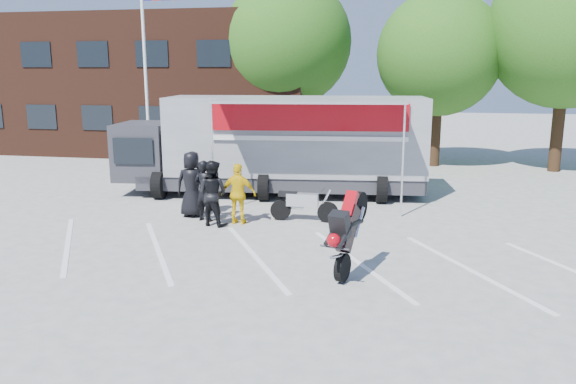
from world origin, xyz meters
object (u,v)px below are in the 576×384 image
(flagpole, at_px, (150,49))
(transporter_truck, at_px, (282,194))
(tree_right, at_px, (568,30))
(parked_motorcycle, at_px, (304,221))
(stunt_bike_rider, at_px, (354,272))
(spectator_leather_b, at_px, (205,191))
(spectator_leather_c, at_px, (212,193))
(tree_left, at_px, (287,42))
(tree_mid, at_px, (439,54))
(spectator_hivis, at_px, (238,194))
(spectator_leather_a, at_px, (192,184))

(flagpole, relative_size, transporter_truck, 0.76)
(tree_right, xyz_separation_m, transporter_truck, (-10.55, -6.83, -5.88))
(transporter_truck, xyz_separation_m, parked_motorcycle, (1.36, -3.38, 0.00))
(stunt_bike_rider, bearing_deg, spectator_leather_b, 159.79)
(tree_right, distance_m, parked_motorcycle, 14.94)
(tree_right, distance_m, stunt_bike_rider, 17.04)
(flagpole, height_order, tree_right, tree_right)
(flagpole, distance_m, spectator_leather_c, 9.07)
(tree_left, relative_size, tree_mid, 1.13)
(spectator_hivis, bearing_deg, parked_motorcycle, -159.46)
(stunt_bike_rider, xyz_separation_m, spectator_leather_c, (-4.17, 3.06, 0.91))
(stunt_bike_rider, height_order, spectator_hivis, spectator_hivis)
(parked_motorcycle, bearing_deg, flagpole, 51.09)
(flagpole, height_order, transporter_truck, flagpole)
(tree_mid, distance_m, spectator_leather_c, 13.95)
(transporter_truck, xyz_separation_m, spectator_hivis, (-0.39, -4.00, 0.86))
(tree_mid, bearing_deg, spectator_leather_c, -119.67)
(transporter_truck, bearing_deg, spectator_leather_a, -125.63)
(tree_mid, bearing_deg, tree_right, -5.71)
(stunt_bike_rider, bearing_deg, spectator_hivis, 153.48)
(transporter_truck, distance_m, spectator_leather_a, 4.10)
(tree_left, distance_m, stunt_bike_rider, 17.23)
(tree_mid, bearing_deg, flagpole, -156.03)
(tree_right, bearing_deg, spectator_hivis, -135.27)
(spectator_leather_b, bearing_deg, stunt_bike_rider, 156.48)
(tree_right, height_order, spectator_leather_c, tree_right)
(flagpole, relative_size, tree_right, 0.88)
(tree_left, height_order, spectator_leather_a, tree_left)
(parked_motorcycle, height_order, spectator_leather_a, spectator_leather_a)
(transporter_truck, xyz_separation_m, spectator_leather_c, (-1.06, -4.27, 0.91))
(spectator_leather_a, distance_m, spectator_hivis, 1.65)
(stunt_bike_rider, bearing_deg, spectator_leather_c, 160.76)
(spectator_leather_b, relative_size, spectator_hivis, 1.02)
(spectator_leather_a, relative_size, spectator_leather_b, 1.11)
(tree_left, distance_m, spectator_leather_c, 13.44)
(spectator_leather_b, bearing_deg, tree_left, -76.19)
(spectator_leather_c, height_order, spectator_hivis, spectator_leather_c)
(spectator_leather_b, bearing_deg, transporter_truck, -96.53)
(transporter_truck, relative_size, parked_motorcycle, 5.30)
(tree_left, distance_m, spectator_leather_b, 13.08)
(stunt_bike_rider, xyz_separation_m, spectator_hivis, (-3.50, 3.32, 0.86))
(stunt_bike_rider, bearing_deg, spectator_leather_a, 159.72)
(flagpole, xyz_separation_m, spectator_leather_a, (3.75, -5.81, -4.08))
(spectator_leather_a, xyz_separation_m, spectator_leather_b, (0.52, -0.41, -0.09))
(flagpole, xyz_separation_m, tree_left, (4.24, 6.00, 0.51))
(tree_mid, distance_m, tree_right, 5.11)
(tree_mid, relative_size, transporter_truck, 0.73)
(flagpole, relative_size, spectator_leather_a, 4.12)
(flagpole, xyz_separation_m, tree_right, (16.24, 4.50, 0.82))
(tree_mid, height_order, spectator_leather_c, tree_mid)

